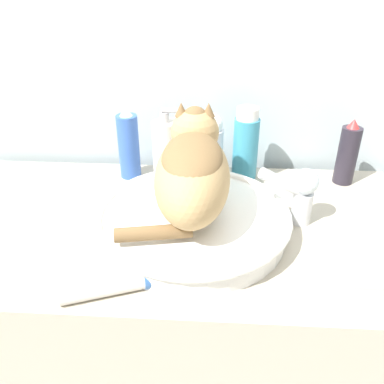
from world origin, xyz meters
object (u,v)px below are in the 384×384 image
Objects in this scene: mouthwash_bottle at (246,146)px; lotion_bottle_white at (211,147)px; faucet at (300,192)px; hairspray_can_black at (348,154)px; soap_bar at (370,283)px; cat at (192,167)px; cream_tube at (109,287)px; spray_bottle_trigger at (129,145)px; soap_pump_bottle at (166,149)px.

lotion_bottle_white is at bearing 180.00° from mouthwash_bottle.
faucet is 0.82× the size of hairspray_can_black.
lotion_bottle_white reaches higher than hairspray_can_black.
soap_bar is at bearing -63.38° from mouthwash_bottle.
lotion_bottle_white reaches higher than soap_bar.
cream_tube is (-0.13, -0.21, -0.13)m from cat.
hairspray_can_black reaches higher than cream_tube.
cat is 1.66× the size of mouthwash_bottle.
lotion_bottle_white reaches higher than faucet.
spray_bottle_trigger is at bearing 141.30° from soap_bar.
cream_tube is 2.36× the size of soap_bar.
cream_tube is (-0.17, -0.45, -0.07)m from lotion_bottle_white.
mouthwash_bottle is at bearing -0.00° from lotion_bottle_white.
mouthwash_bottle is 1.02× the size of soap_pump_bottle.
cream_tube is (-0.05, -0.45, -0.06)m from soap_pump_bottle.
cat is at bearing -117.22° from mouthwash_bottle.
soap_bar is (0.46, 0.04, -0.00)m from cream_tube.
soap_pump_bottle is (-0.21, 0.00, -0.01)m from mouthwash_bottle.
spray_bottle_trigger is at bearing -180.00° from soap_pump_bottle.
soap_pump_bottle is at bearing 180.00° from hairspray_can_black.
faucet is 0.86× the size of cream_tube.
cat is 1.80× the size of lotion_bottle_white.
faucet is 0.25m from hairspray_can_black.
mouthwash_bottle is 2.82× the size of soap_bar.
lotion_bottle_white is 0.94× the size of soap_pump_bottle.
spray_bottle_trigger is 2.75× the size of soap_bar.
cream_tube is at bearing -96.07° from soap_pump_bottle.
spray_bottle_trigger is at bearing 180.00° from hairspray_can_black.
faucet is 0.37m from soap_pump_bottle.
mouthwash_bottle is at bearing -0.00° from spray_bottle_trigger.
lotion_bottle_white is 1.10× the size of cream_tube.
cat reaches higher than hairspray_can_black.
cat is 0.24m from faucet.
cat is 0.25m from lotion_bottle_white.
cat reaches higher than mouthwash_bottle.
soap_pump_bottle reaches higher than hairspray_can_black.
cat reaches higher than lotion_bottle_white.
lotion_bottle_white is 0.12m from soap_pump_bottle.
soap_bar is (0.33, -0.17, -0.14)m from cat.
lotion_bottle_white is at bearing -8.78° from cat.
hairspray_can_black is 1.05× the size of cream_tube.
soap_bar is at bearing -118.41° from cat.
hairspray_can_black is at bearing 0.00° from lotion_bottle_white.
cream_tube is (-0.52, -0.45, -0.06)m from hairspray_can_black.
soap_pump_bottle is (-0.09, 0.24, -0.07)m from cat.
mouthwash_bottle is 0.21m from soap_pump_bottle.
mouthwash_bottle reaches higher than lotion_bottle_white.
cat is at bearing -97.80° from lotion_bottle_white.
spray_bottle_trigger is 0.66m from soap_bar.
mouthwash_bottle reaches higher than spray_bottle_trigger.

